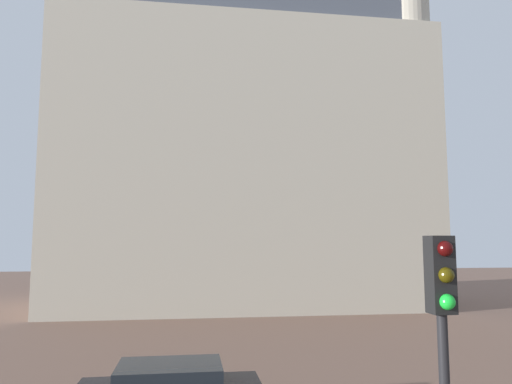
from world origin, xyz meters
TOP-DOWN VIEW (x-y plane):
  - landmark_building at (1.28, 29.20)m, footprint 23.93×10.69m
  - traffic_light_pole at (0.69, 2.95)m, footprint 0.28×0.34m

SIDE VIEW (x-z plane):
  - traffic_light_pole at x=0.69m, z-range 0.85..5.04m
  - landmark_building at x=1.28m, z-range -7.65..30.95m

